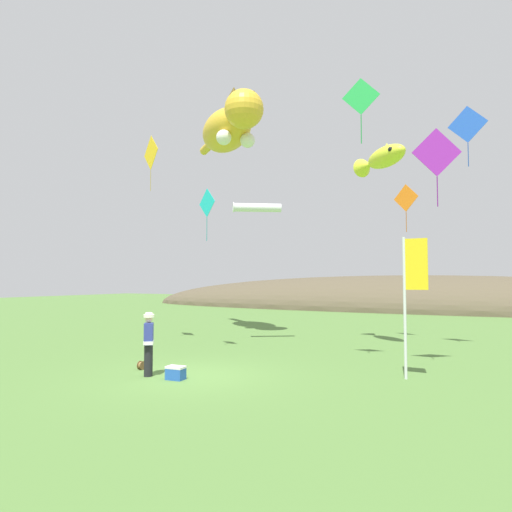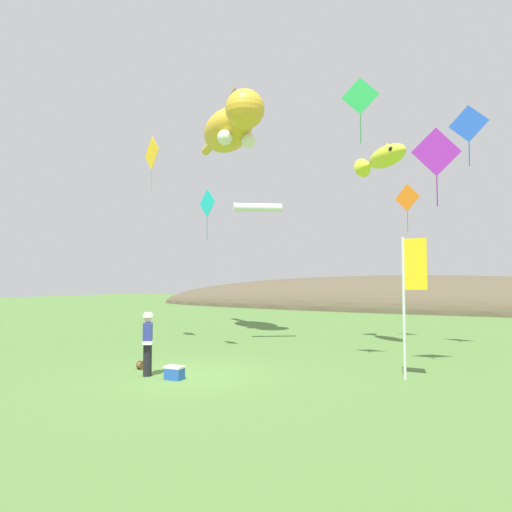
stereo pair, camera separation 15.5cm
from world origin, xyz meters
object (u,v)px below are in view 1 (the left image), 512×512
object	(u,v)px
kite_spool	(141,365)
kite_diamond_violet	(437,153)
kite_giant_cat	(230,128)
kite_fish_windsock	(381,159)
kite_diamond_teal	(207,203)
kite_diamond_orange	(406,198)
picnic_cooler	(176,373)
festival_attendant	(149,342)
kite_diamond_gold	(151,153)
kite_tube_streamer	(256,208)
kite_diamond_blue	(467,125)
festival_banner_pole	(411,286)
kite_diamond_green	(361,97)

from	to	relation	value
kite_spool	kite_diamond_violet	bearing A→B (deg)	25.07
kite_giant_cat	kite_fish_windsock	size ratio (longest dim) A/B	2.34
kite_diamond_teal	kite_diamond_orange	bearing A→B (deg)	46.76
kite_spool	picnic_cooler	bearing A→B (deg)	-18.99
festival_attendant	kite_diamond_gold	xyz separation A→B (m)	(-4.30, 4.91, 7.17)
kite_tube_streamer	kite_diamond_orange	xyz separation A→B (m)	(5.52, 3.79, 0.54)
kite_fish_windsock	kite_spool	bearing A→B (deg)	-125.45
kite_diamond_gold	kite_diamond_blue	distance (m)	12.67
kite_giant_cat	kite_tube_streamer	distance (m)	5.80
festival_attendant	kite_giant_cat	bearing A→B (deg)	108.24
kite_diamond_violet	kite_diamond_blue	bearing A→B (deg)	81.24
festival_attendant	festival_banner_pole	distance (m)	7.41
kite_fish_windsock	kite_diamond_violet	size ratio (longest dim) A/B	1.17
kite_tube_streamer	kite_diamond_gold	distance (m)	5.09
kite_diamond_orange	kite_diamond_teal	bearing A→B (deg)	-133.24
kite_spool	kite_fish_windsock	bearing A→B (deg)	54.55
festival_attendant	festival_banner_pole	bearing A→B (deg)	24.63
picnic_cooler	kite_diamond_gold	world-z (taller)	kite_diamond_gold
festival_banner_pole	kite_diamond_orange	world-z (taller)	kite_diamond_orange
festival_attendant	picnic_cooler	world-z (taller)	festival_attendant
picnic_cooler	kite_giant_cat	size ratio (longest dim) A/B	0.08
festival_banner_pole	kite_diamond_orange	distance (m)	8.89
picnic_cooler	kite_diamond_orange	size ratio (longest dim) A/B	0.24
picnic_cooler	kite_giant_cat	world-z (taller)	kite_giant_cat
kite_diamond_orange	kite_diamond_green	distance (m)	7.48
kite_tube_streamer	kite_diamond_orange	bearing A→B (deg)	34.42
kite_diamond_blue	kite_diamond_teal	size ratio (longest dim) A/B	1.15
kite_spool	kite_giant_cat	size ratio (longest dim) A/B	0.04
kite_diamond_blue	kite_diamond_green	xyz separation A→B (m)	(-2.72, -4.86, -0.18)
festival_attendant	festival_banner_pole	size ratio (longest dim) A/B	0.46
kite_giant_cat	kite_diamond_orange	world-z (taller)	kite_giant_cat
kite_diamond_orange	kite_diamond_blue	distance (m)	4.17
festival_attendant	kite_fish_windsock	size ratio (longest dim) A/B	0.65
kite_giant_cat	kite_tube_streamer	size ratio (longest dim) A/B	3.32
kite_spool	kite_giant_cat	xyz separation A→B (m)	(-2.27, 8.76, 10.26)
festival_banner_pole	kite_diamond_violet	size ratio (longest dim) A/B	1.64
kite_diamond_violet	kite_diamond_green	bearing A→B (deg)	-162.53
festival_attendant	kite_diamond_gold	size ratio (longest dim) A/B	0.74
kite_diamond_orange	kite_diamond_violet	world-z (taller)	kite_diamond_violet
kite_fish_windsock	kite_diamond_blue	xyz separation A→B (m)	(3.15, 0.24, 0.95)
kite_diamond_blue	kite_diamond_orange	bearing A→B (deg)	138.69
festival_banner_pole	kite_diamond_violet	world-z (taller)	kite_diamond_violet
kite_tube_streamer	kite_diamond_teal	bearing A→B (deg)	-103.16
picnic_cooler	kite_fish_windsock	world-z (taller)	kite_fish_windsock
kite_fish_windsock	kite_diamond_teal	size ratio (longest dim) A/B	1.37
kite_tube_streamer	kite_diamond_green	bearing A→B (deg)	-32.02
festival_banner_pole	kite_giant_cat	xyz separation A→B (m)	(-9.67, 6.37, 7.85)
kite_tube_streamer	kite_fish_windsock	bearing A→B (deg)	13.43
kite_diamond_orange	kite_spool	bearing A→B (deg)	-120.12
festival_banner_pole	kite_fish_windsock	distance (m)	7.56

